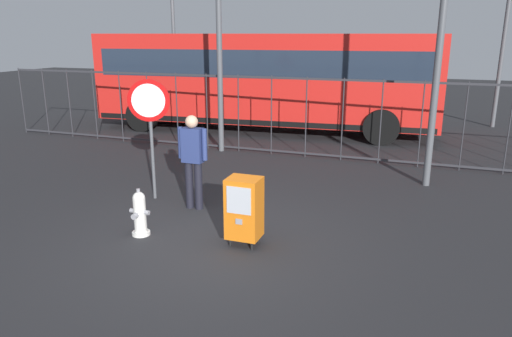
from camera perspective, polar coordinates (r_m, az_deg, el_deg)
The scene contains 10 objects.
ground_plane at distance 7.13m, azimuth -5.65°, elevation -9.24°, with size 60.00×60.00×0.00m, color #262628.
fire_hydrant at distance 7.57m, azimuth -13.66°, elevation -5.21°, with size 0.33×0.32×0.75m.
newspaper_box_primary at distance 6.96m, azimuth -1.42°, elevation -4.71°, with size 0.48×0.42×1.02m.
stop_sign at distance 8.89m, azimuth -12.53°, elevation 6.31°, with size 0.71×0.31×2.23m.
pedestrian at distance 8.38m, azimuth -7.52°, elevation 1.41°, with size 0.55×0.22×1.67m.
fence_barrier at distance 11.94m, azimuth 5.97°, elevation 6.10°, with size 18.03×0.04×2.00m.
bus_near at distance 15.32m, azimuth 1.00°, elevation 10.91°, with size 10.67×3.44×3.00m.
street_light_near_left at distance 17.66m, azimuth 27.85°, elevation 16.93°, with size 0.32×0.32×6.68m.
street_light_near_right at distance 12.44m, azimuth -4.49°, elevation 19.22°, with size 0.32×0.32×6.43m.
street_light_far_left at distance 19.67m, azimuth -9.92°, elevation 18.52°, with size 0.32×0.32×6.94m.
Camera 1 is at (2.85, -5.80, 3.00)m, focal length 33.64 mm.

